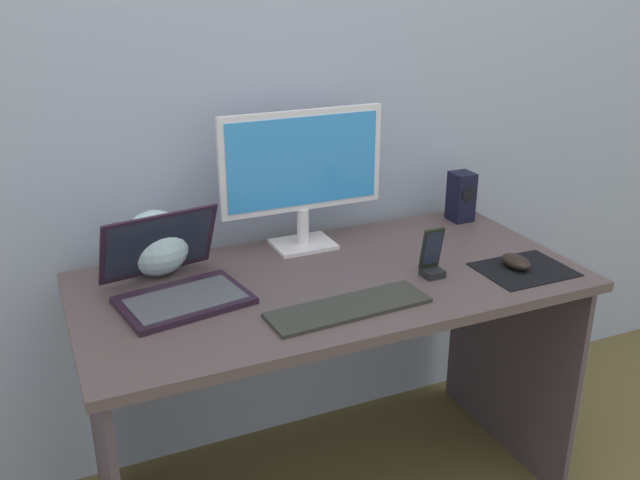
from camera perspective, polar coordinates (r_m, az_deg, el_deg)
wall_back at (r=2.12m, az=-3.71°, el=13.88°), size 6.00×0.04×2.50m
desk at (r=1.97m, az=0.91°, el=-7.25°), size 1.37×0.67×0.74m
monitor at (r=2.03m, az=-1.44°, el=5.68°), size 0.50×0.14×0.41m
speaker_right at (r=2.35m, az=11.49°, el=3.51°), size 0.07×0.08×0.16m
laptop at (r=1.82m, az=-11.76°, el=-3.29°), size 0.36×0.35×0.21m
fishbowl at (r=1.95m, az=-13.31°, el=-0.25°), size 0.18×0.18×0.18m
keyboard_external at (r=1.73m, az=2.37°, el=-5.55°), size 0.42×0.15×0.01m
mousepad at (r=2.03m, az=16.37°, el=-2.34°), size 0.25×0.20×0.00m
mouse at (r=2.02m, az=15.77°, el=-1.72°), size 0.06×0.10×0.04m
phone_in_dock at (r=1.92m, az=9.17°, el=-1.56°), size 0.06×0.05×0.14m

